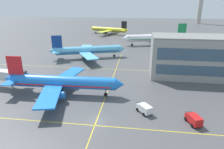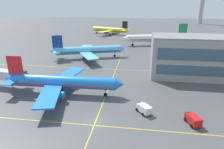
{
  "view_description": "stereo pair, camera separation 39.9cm",
  "coord_description": "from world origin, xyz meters",
  "px_view_note": "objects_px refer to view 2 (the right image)",
  "views": [
    {
      "loc": [
        8.61,
        -37.94,
        24.77
      ],
      "look_at": [
        0.5,
        21.49,
        3.16
      ],
      "focal_mm": 32.47,
      "sensor_mm": 36.0,
      "label": 1
    },
    {
      "loc": [
        9.0,
        -37.88,
        24.77
      ],
      "look_at": [
        0.5,
        21.49,
        3.16
      ],
      "focal_mm": 32.47,
      "sensor_mm": 36.0,
      "label": 2
    }
  ],
  "objects_px": {
    "airliner_third_row": "(157,38)",
    "airliner_far_left_stand": "(110,30)",
    "control_tower": "(202,4)",
    "service_truck_catering": "(144,108)",
    "airliner_front_gate": "(62,82)",
    "jet_bridge": "(0,74)",
    "airliner_second_row": "(88,50)",
    "service_truck_red_van": "(193,119)"
  },
  "relations": [
    {
      "from": "airliner_third_row",
      "to": "service_truck_red_van",
      "type": "xyz_separation_m",
      "value": [
        2.44,
        -84.33,
        -3.15
      ]
    },
    {
      "from": "airliner_second_row",
      "to": "control_tower",
      "type": "bearing_deg",
      "value": 61.87
    },
    {
      "from": "control_tower",
      "to": "airliner_third_row",
      "type": "bearing_deg",
      "value": -113.18
    },
    {
      "from": "airliner_third_row",
      "to": "control_tower",
      "type": "distance_m",
      "value": 150.6
    },
    {
      "from": "airliner_far_left_stand",
      "to": "jet_bridge",
      "type": "bearing_deg",
      "value": -98.61
    },
    {
      "from": "airliner_front_gate",
      "to": "jet_bridge",
      "type": "distance_m",
      "value": 20.71
    },
    {
      "from": "service_truck_red_van",
      "to": "airliner_front_gate",
      "type": "bearing_deg",
      "value": 162.49
    },
    {
      "from": "jet_bridge",
      "to": "airliner_front_gate",
      "type": "bearing_deg",
      "value": -6.72
    },
    {
      "from": "airliner_front_gate",
      "to": "service_truck_red_van",
      "type": "relative_size",
      "value": 7.7
    },
    {
      "from": "airliner_third_row",
      "to": "airliner_far_left_stand",
      "type": "xyz_separation_m",
      "value": [
        -34.53,
        39.27,
        -0.66
      ]
    },
    {
      "from": "airliner_front_gate",
      "to": "airliner_second_row",
      "type": "height_order",
      "value": "airliner_second_row"
    },
    {
      "from": "airliner_front_gate",
      "to": "airliner_third_row",
      "type": "distance_m",
      "value": 80.01
    },
    {
      "from": "service_truck_catering",
      "to": "jet_bridge",
      "type": "height_order",
      "value": "jet_bridge"
    },
    {
      "from": "airliner_second_row",
      "to": "airliner_third_row",
      "type": "distance_m",
      "value": 48.17
    },
    {
      "from": "airliner_second_row",
      "to": "airliner_third_row",
      "type": "relative_size",
      "value": 0.85
    },
    {
      "from": "airliner_third_row",
      "to": "service_truck_catering",
      "type": "xyz_separation_m",
      "value": [
        -7.99,
        -81.1,
        -3.15
      ]
    },
    {
      "from": "service_truck_catering",
      "to": "jet_bridge",
      "type": "distance_m",
      "value": 44.47
    },
    {
      "from": "airliner_front_gate",
      "to": "service_truck_catering",
      "type": "bearing_deg",
      "value": -17.63
    },
    {
      "from": "control_tower",
      "to": "service_truck_catering",
      "type": "bearing_deg",
      "value": -107.01
    },
    {
      "from": "service_truck_red_van",
      "to": "control_tower",
      "type": "bearing_deg",
      "value": 75.73
    },
    {
      "from": "airliner_third_row",
      "to": "service_truck_red_van",
      "type": "distance_m",
      "value": 84.42
    },
    {
      "from": "airliner_front_gate",
      "to": "airliner_second_row",
      "type": "relative_size",
      "value": 1.01
    },
    {
      "from": "jet_bridge",
      "to": "control_tower",
      "type": "distance_m",
      "value": 236.87
    },
    {
      "from": "airliner_front_gate",
      "to": "airliner_third_row",
      "type": "bearing_deg",
      "value": 67.4
    },
    {
      "from": "service_truck_catering",
      "to": "control_tower",
      "type": "distance_m",
      "value": 229.52
    },
    {
      "from": "airliner_third_row",
      "to": "airliner_second_row",
      "type": "bearing_deg",
      "value": -133.66
    },
    {
      "from": "service_truck_red_van",
      "to": "service_truck_catering",
      "type": "relative_size",
      "value": 1.02
    },
    {
      "from": "service_truck_red_van",
      "to": "jet_bridge",
      "type": "bearing_deg",
      "value": 166.51
    },
    {
      "from": "airliner_second_row",
      "to": "control_tower",
      "type": "relative_size",
      "value": 0.9
    },
    {
      "from": "airliner_second_row",
      "to": "control_tower",
      "type": "distance_m",
      "value": 196.26
    },
    {
      "from": "airliner_front_gate",
      "to": "service_truck_red_van",
      "type": "height_order",
      "value": "airliner_front_gate"
    },
    {
      "from": "airliner_far_left_stand",
      "to": "jet_bridge",
      "type": "height_order",
      "value": "airliner_far_left_stand"
    },
    {
      "from": "airliner_front_gate",
      "to": "airliner_far_left_stand",
      "type": "xyz_separation_m",
      "value": [
        -3.79,
        113.13,
        -0.0
      ]
    },
    {
      "from": "airliner_front_gate",
      "to": "service_truck_red_van",
      "type": "bearing_deg",
      "value": -17.51
    },
    {
      "from": "airliner_second_row",
      "to": "jet_bridge",
      "type": "distance_m",
      "value": 40.8
    },
    {
      "from": "control_tower",
      "to": "jet_bridge",
      "type": "bearing_deg",
      "value": -117.8
    },
    {
      "from": "service_truck_red_van",
      "to": "airliner_far_left_stand",
      "type": "bearing_deg",
      "value": 106.65
    },
    {
      "from": "airliner_front_gate",
      "to": "jet_bridge",
      "type": "height_order",
      "value": "airliner_front_gate"
    },
    {
      "from": "airliner_third_row",
      "to": "control_tower",
      "type": "relative_size",
      "value": 1.06
    },
    {
      "from": "airliner_front_gate",
      "to": "airliner_second_row",
      "type": "bearing_deg",
      "value": 93.68
    },
    {
      "from": "airliner_front_gate",
      "to": "airliner_third_row",
      "type": "height_order",
      "value": "airliner_third_row"
    },
    {
      "from": "airliner_far_left_stand",
      "to": "service_truck_catering",
      "type": "relative_size",
      "value": 7.63
    }
  ]
}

